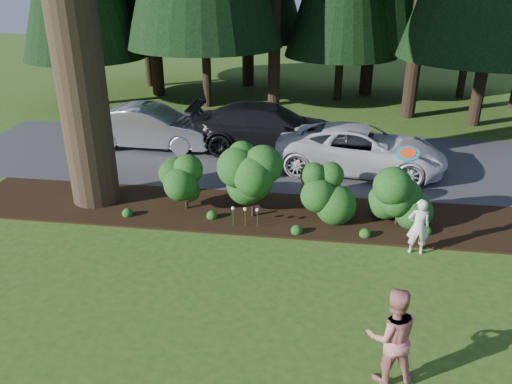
{
  "coord_description": "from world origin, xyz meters",
  "views": [
    {
      "loc": [
        1.52,
        -8.33,
        5.82
      ],
      "look_at": [
        0.07,
        1.72,
        1.3
      ],
      "focal_mm": 35.0,
      "sensor_mm": 36.0,
      "label": 1
    }
  ],
  "objects": [
    {
      "name": "shrub_row",
      "position": [
        0.77,
        3.14,
        0.81
      ],
      "size": [
        6.53,
        1.6,
        1.61
      ],
      "color": "#1C4B17",
      "rests_on": "ground"
    },
    {
      "name": "car_white_suv",
      "position": [
        2.64,
        6.66,
        0.75
      ],
      "size": [
        5.41,
        2.96,
        1.44
      ],
      "primitive_type": "imported",
      "rotation": [
        0.0,
        0.0,
        1.46
      ],
      "color": "silver",
      "rests_on": "driveway"
    },
    {
      "name": "car_dark_suv",
      "position": [
        -0.43,
        8.26,
        0.83
      ],
      "size": [
        5.58,
        2.41,
        1.6
      ],
      "primitive_type": "imported",
      "rotation": [
        0.0,
        0.0,
        1.6
      ],
      "color": "black",
      "rests_on": "driveway"
    },
    {
      "name": "mulch_bed",
      "position": [
        0.0,
        3.25,
        0.03
      ],
      "size": [
        16.0,
        2.5,
        0.05
      ],
      "primitive_type": "cube",
      "color": "black",
      "rests_on": "ground"
    },
    {
      "name": "car_silver_wagon",
      "position": [
        -4.59,
        7.96,
        0.77
      ],
      "size": [
        4.54,
        1.7,
        1.48
      ],
      "primitive_type": "imported",
      "rotation": [
        0.0,
        0.0,
        1.54
      ],
      "color": "silver",
      "rests_on": "driveway"
    },
    {
      "name": "frisbee",
      "position": [
        3.21,
        1.62,
        2.4
      ],
      "size": [
        0.49,
        0.44,
        0.26
      ],
      "color": "teal",
      "rests_on": "ground"
    },
    {
      "name": "adult",
      "position": [
        2.68,
        -2.16,
        0.82
      ],
      "size": [
        0.88,
        0.74,
        1.63
      ],
      "primitive_type": "imported",
      "rotation": [
        0.0,
        0.0,
        3.3
      ],
      "color": "red",
      "rests_on": "ground"
    },
    {
      "name": "driveway",
      "position": [
        0.0,
        7.5,
        0.01
      ],
      "size": [
        22.0,
        6.0,
        0.03
      ],
      "primitive_type": "cube",
      "color": "#38383A",
      "rests_on": "ground"
    },
    {
      "name": "ground",
      "position": [
        0.0,
        0.0,
        0.0
      ],
      "size": [
        80.0,
        80.0,
        0.0
      ],
      "primitive_type": "plane",
      "color": "#2F5016",
      "rests_on": "ground"
    },
    {
      "name": "child",
      "position": [
        3.67,
        1.8,
        0.66
      ],
      "size": [
        0.48,
        0.32,
        1.32
      ],
      "primitive_type": "imported",
      "rotation": [
        0.0,
        0.0,
        3.15
      ],
      "color": "white",
      "rests_on": "ground"
    },
    {
      "name": "lily_cluster",
      "position": [
        -0.3,
        2.4,
        0.5
      ],
      "size": [
        0.69,
        0.09,
        0.57
      ],
      "color": "#1C4B17",
      "rests_on": "ground"
    }
  ]
}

